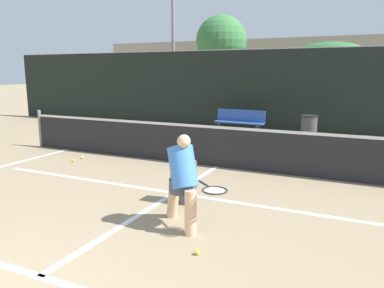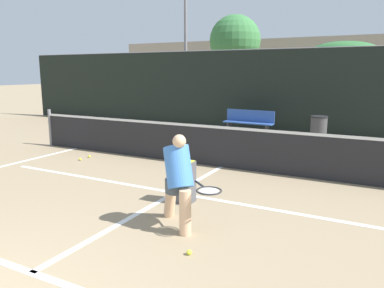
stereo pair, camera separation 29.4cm
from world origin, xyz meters
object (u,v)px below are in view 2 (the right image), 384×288
at_px(courtside_bench, 249,122).
at_px(player_practicing, 179,179).
at_px(trash_bin, 318,130).
at_px(ball_hopper, 185,181).
at_px(parked_car, 264,107).

bearing_deg(courtside_bench, player_practicing, -74.65).
height_order(player_practicing, trash_bin, player_practicing).
xyz_separation_m(ball_hopper, parked_car, (-2.03, 11.00, 0.22)).
height_order(courtside_bench, trash_bin, courtside_bench).
bearing_deg(ball_hopper, trash_bin, 80.80).
bearing_deg(player_practicing, trash_bin, 125.57).
relative_size(ball_hopper, trash_bin, 0.85).
distance_m(courtside_bench, parked_car, 4.20).
relative_size(trash_bin, parked_car, 0.20).
xyz_separation_m(player_practicing, trash_bin, (0.65, 7.45, -0.29)).
distance_m(courtside_bench, trash_bin, 2.38).
bearing_deg(parked_car, player_practicing, -78.44).
distance_m(player_practicing, parked_car, 12.17).
xyz_separation_m(ball_hopper, trash_bin, (1.06, 6.52, 0.05)).
height_order(trash_bin, parked_car, parked_car).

